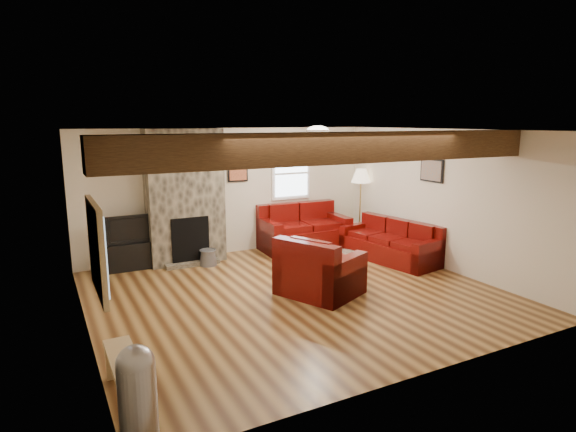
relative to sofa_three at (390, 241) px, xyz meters
name	(u,v)px	position (x,y,z in m)	size (l,w,h in m)	color
room	(296,215)	(-2.48, -0.79, 0.87)	(8.00, 8.00, 8.00)	#522F15
oak_beam	(345,148)	(-2.48, -2.04, 1.93)	(6.00, 0.36, 0.38)	black
chimney_breast	(185,198)	(-3.48, 1.70, 0.84)	(1.40, 0.67, 2.50)	#332F27
back_window	(291,173)	(-1.13, 1.92, 1.17)	(0.90, 0.08, 1.10)	white
hatch_window	(97,249)	(-5.44, -2.29, 1.07)	(0.08, 1.00, 0.90)	tan
ceiling_dome	(318,132)	(-1.58, 0.11, 2.06)	(0.40, 0.40, 0.18)	silver
artwork_back	(238,169)	(-2.33, 1.92, 1.32)	(0.42, 0.06, 0.52)	black
artwork_right	(431,170)	(0.48, -0.49, 1.37)	(0.06, 0.55, 0.42)	black
sofa_three	(390,241)	(0.00, 0.00, 0.00)	(1.97, 0.82, 0.76)	#400405
loveseat	(304,227)	(-1.08, 1.44, 0.09)	(1.76, 1.01, 0.93)	#400405
armchair_red	(320,265)	(-2.15, -0.95, 0.07)	(1.11, 0.98, 0.90)	#400405
coffee_table	(334,270)	(-1.71, -0.68, -0.14)	(0.98, 0.98, 0.51)	#412B15
tv_cabinet	(131,255)	(-4.51, 1.74, -0.13)	(0.98, 0.39, 0.49)	black
television	(129,228)	(-4.51, 1.74, 0.37)	(0.88, 0.12, 0.51)	black
floor_lamp	(361,180)	(0.32, 1.43, 1.00)	(0.41, 0.41, 1.62)	tan
pine_bench	(126,382)	(-5.31, -2.62, -0.17)	(0.26, 1.12, 0.42)	tan
pedal_bin	(137,391)	(-5.30, -3.16, 0.03)	(0.33, 0.33, 0.81)	#A1A0A5
coal_bucket	(208,257)	(-3.21, 1.29, -0.23)	(0.32, 0.32, 0.30)	slate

